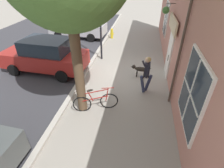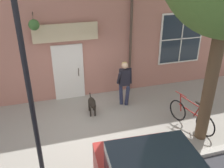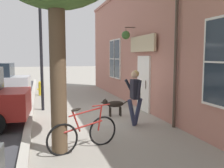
{
  "view_description": "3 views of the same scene",
  "coord_description": "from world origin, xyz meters",
  "px_view_note": "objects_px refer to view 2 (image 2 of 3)",
  "views": [
    {
      "loc": [
        -0.78,
        7.91,
        4.62
      ],
      "look_at": [
        0.2,
        2.4,
        0.91
      ],
      "focal_mm": 28.0,
      "sensor_mm": 36.0,
      "label": 1
    },
    {
      "loc": [
        6.27,
        -1.26,
        4.75
      ],
      "look_at": [
        -1.02,
        0.87,
        0.94
      ],
      "focal_mm": 40.0,
      "sensor_mm": 36.0,
      "label": 2
    },
    {
      "loc": [
        1.65,
        8.28,
        2.08
      ],
      "look_at": [
        -0.87,
        -0.31,
        1.09
      ],
      "focal_mm": 40.0,
      "sensor_mm": 36.0,
      "label": 3
    }
  ],
  "objects_px": {
    "pedestrian_walking": "(124,80)",
    "street_lamp": "(22,45)",
    "leaning_bicycle": "(191,116)",
    "dog_on_leash": "(92,103)"
  },
  "relations": [
    {
      "from": "pedestrian_walking",
      "to": "street_lamp",
      "type": "bearing_deg",
      "value": -48.19
    },
    {
      "from": "leaning_bicycle",
      "to": "street_lamp",
      "type": "xyz_separation_m",
      "value": [
        0.81,
        -4.54,
        2.95
      ]
    },
    {
      "from": "dog_on_leash",
      "to": "leaning_bicycle",
      "type": "height_order",
      "value": "leaning_bicycle"
    },
    {
      "from": "pedestrian_walking",
      "to": "dog_on_leash",
      "type": "height_order",
      "value": "pedestrian_walking"
    },
    {
      "from": "leaning_bicycle",
      "to": "pedestrian_walking",
      "type": "bearing_deg",
      "value": -139.44
    },
    {
      "from": "dog_on_leash",
      "to": "leaning_bicycle",
      "type": "distance_m",
      "value": 3.2
    },
    {
      "from": "pedestrian_walking",
      "to": "street_lamp",
      "type": "relative_size",
      "value": 0.32
    },
    {
      "from": "pedestrian_walking",
      "to": "street_lamp",
      "type": "xyz_separation_m",
      "value": [
        2.65,
        -2.97,
        2.33
      ]
    },
    {
      "from": "pedestrian_walking",
      "to": "street_lamp",
      "type": "height_order",
      "value": "street_lamp"
    },
    {
      "from": "pedestrian_walking",
      "to": "dog_on_leash",
      "type": "xyz_separation_m",
      "value": [
        0.3,
        -1.24,
        -0.58
      ]
    }
  ]
}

